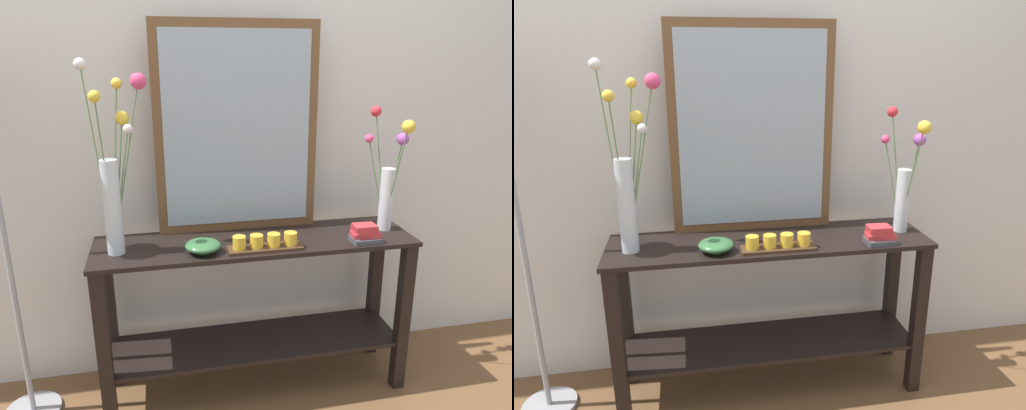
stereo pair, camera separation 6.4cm
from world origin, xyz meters
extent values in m
cube|color=brown|center=(0.00, 0.00, -0.01)|extent=(7.00, 6.00, 0.02)
cube|color=silver|center=(0.00, 0.31, 1.35)|extent=(6.40, 0.08, 2.70)
cube|color=black|center=(0.00, 0.00, 0.76)|extent=(1.42, 0.38, 0.02)
cube|color=black|center=(0.00, 0.00, 0.24)|extent=(1.36, 0.34, 0.02)
cube|color=black|center=(-0.67, -0.15, 0.37)|extent=(0.06, 0.06, 0.75)
cube|color=black|center=(0.67, -0.15, 0.37)|extent=(0.06, 0.06, 0.75)
cube|color=black|center=(-0.67, 0.15, 0.37)|extent=(0.06, 0.06, 0.75)
cube|color=black|center=(0.67, 0.15, 0.37)|extent=(0.06, 0.06, 0.75)
cube|color=brown|center=(-0.05, 0.16, 1.23)|extent=(0.74, 0.03, 0.93)
cube|color=#9EADB7|center=(-0.05, 0.14, 1.23)|extent=(0.66, 0.00, 0.85)
cylinder|color=silver|center=(-0.60, -0.03, 0.96)|extent=(0.07, 0.07, 0.39)
cylinder|color=#4C753D|center=(-0.61, -0.04, 1.10)|extent=(0.03, 0.06, 0.62)
sphere|color=yellow|center=(-0.62, -0.07, 1.41)|extent=(0.05, 0.05, 0.05)
cylinder|color=#4C753D|center=(-0.58, 0.01, 1.12)|extent=(0.07, 0.09, 0.66)
sphere|color=yellow|center=(-0.55, 0.05, 1.45)|extent=(0.04, 0.04, 0.04)
cylinder|color=#4C753D|center=(-0.56, -0.02, 1.03)|extent=(0.10, 0.01, 0.49)
sphere|color=silver|center=(-0.51, -0.02, 1.28)|extent=(0.04, 0.04, 0.04)
cylinder|color=#4C753D|center=(-0.57, 0.01, 1.05)|extent=(0.07, 0.05, 0.53)
sphere|color=yellow|center=(-0.54, 0.03, 1.32)|extent=(0.06, 0.06, 0.06)
cylinder|color=#4C753D|center=(-0.64, -0.01, 1.15)|extent=(0.07, 0.05, 0.73)
sphere|color=silver|center=(-0.67, 0.02, 1.52)|extent=(0.05, 0.05, 0.05)
cylinder|color=#4C753D|center=(-0.53, -0.01, 1.12)|extent=(0.15, 0.06, 0.67)
sphere|color=#EA4275|center=(-0.46, 0.01, 1.46)|extent=(0.06, 0.06, 0.06)
cylinder|color=silver|center=(0.62, 0.01, 0.91)|extent=(0.06, 0.06, 0.29)
cylinder|color=#4C753D|center=(0.67, 0.03, 0.99)|extent=(0.09, 0.06, 0.40)
sphere|color=#B24CB7|center=(0.71, 0.06, 1.18)|extent=(0.06, 0.06, 0.06)
cylinder|color=#4C753D|center=(0.58, 0.03, 0.99)|extent=(0.08, 0.06, 0.41)
sphere|color=#EA4275|center=(0.54, 0.06, 1.19)|extent=(0.04, 0.04, 0.04)
cylinder|color=#4C753D|center=(0.63, -0.04, 1.03)|extent=(0.03, 0.11, 0.48)
sphere|color=yellow|center=(0.64, -0.10, 1.26)|extent=(0.06, 0.06, 0.06)
cylinder|color=#4C753D|center=(0.59, 0.04, 1.05)|extent=(0.05, 0.08, 0.53)
sphere|color=red|center=(0.57, 0.08, 1.31)|extent=(0.05, 0.05, 0.05)
cube|color=#472D1C|center=(0.01, -0.12, 0.77)|extent=(0.32, 0.09, 0.01)
cylinder|color=gold|center=(-0.10, -0.12, 0.81)|extent=(0.06, 0.06, 0.05)
cylinder|color=gold|center=(-0.02, -0.12, 0.81)|extent=(0.06, 0.06, 0.05)
cylinder|color=gold|center=(0.05, -0.12, 0.81)|extent=(0.06, 0.06, 0.05)
cylinder|color=gold|center=(0.13, -0.12, 0.81)|extent=(0.06, 0.06, 0.05)
cylinder|color=#38703D|center=(-0.25, -0.10, 0.77)|extent=(0.06, 0.06, 0.01)
ellipsoid|color=#38703D|center=(-0.25, -0.10, 0.80)|extent=(0.15, 0.15, 0.05)
cube|color=#424247|center=(0.46, -0.13, 0.78)|extent=(0.13, 0.09, 0.02)
cube|color=#C63338|center=(0.47, -0.12, 0.80)|extent=(0.13, 0.09, 0.02)
cube|color=#C63338|center=(0.46, -0.12, 0.82)|extent=(0.10, 0.08, 0.02)
cube|color=#C63338|center=(0.46, -0.13, 0.84)|extent=(0.10, 0.07, 0.02)
cylinder|color=#9E9EA3|center=(-1.03, 0.02, 0.01)|extent=(0.24, 0.24, 0.02)
cylinder|color=#9E9EA3|center=(-1.03, 0.02, 0.81)|extent=(0.02, 0.02, 1.59)
camera|label=1|loc=(-0.41, -1.92, 1.54)|focal=33.07mm
camera|label=2|loc=(-0.35, -1.93, 1.54)|focal=33.07mm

